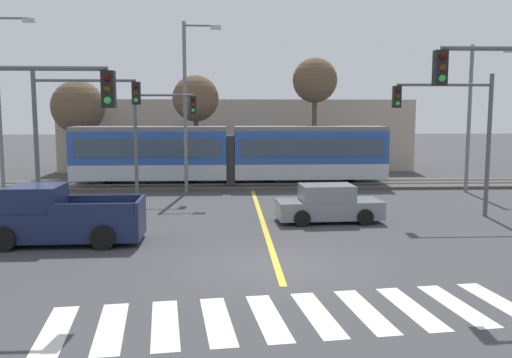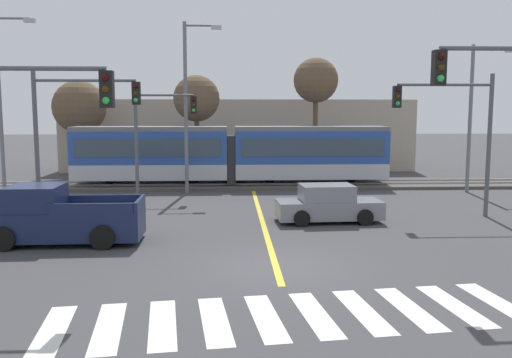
{
  "view_description": "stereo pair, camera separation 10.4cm",
  "coord_description": "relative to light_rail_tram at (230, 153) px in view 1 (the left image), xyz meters",
  "views": [
    {
      "loc": [
        -1.4,
        -15.09,
        4.38
      ],
      "look_at": [
        -0.2,
        7.76,
        1.6
      ],
      "focal_mm": 38.0,
      "sensor_mm": 36.0,
      "label": 1
    },
    {
      "loc": [
        -1.29,
        -15.1,
        4.38
      ],
      "look_at": [
        -0.2,
        7.76,
        1.6
      ],
      "focal_mm": 38.0,
      "sensor_mm": 36.0,
      "label": 2
    }
  ],
  "objects": [
    {
      "name": "light_rail_tram",
      "position": [
        0.0,
        0.0,
        0.0
      ],
      "size": [
        18.5,
        2.64,
        3.43
      ],
      "color": "#B7BAC1",
      "rests_on": "track_bed"
    },
    {
      "name": "bare_tree_west",
      "position": [
        -2.24,
        3.56,
        3.25
      ],
      "size": [
        3.03,
        3.03,
        6.87
      ],
      "color": "brown",
      "rests_on": "ground"
    },
    {
      "name": "rail_far",
      "position": [
        1.24,
        0.73,
        -1.82
      ],
      "size": [
        120.0,
        0.08,
        0.1
      ],
      "primitive_type": "cube",
      "color": "#939399",
      "rests_on": "track_bed"
    },
    {
      "name": "crosswalk_stripe_7",
      "position": [
        3.97,
        -20.71,
        -2.04
      ],
      "size": [
        0.89,
        2.85,
        0.01
      ],
      "primitive_type": "cube",
      "rotation": [
        0.0,
        0.0,
        0.12
      ],
      "color": "silver",
      "rests_on": "ground"
    },
    {
      "name": "traffic_light_far_left",
      "position": [
        -3.83,
        -3.94,
        1.71
      ],
      "size": [
        3.25,
        0.38,
        5.68
      ],
      "color": "#515459",
      "rests_on": "ground"
    },
    {
      "name": "street_lamp_west",
      "position": [
        -11.92,
        -3.16,
        3.25
      ],
      "size": [
        2.12,
        0.28,
        9.43
      ],
      "color": "slate",
      "rests_on": "ground"
    },
    {
      "name": "sedan_crossing",
      "position": [
        3.91,
        -10.84,
        -1.35
      ],
      "size": [
        4.29,
        2.09,
        1.52
      ],
      "color": "gray",
      "rests_on": "ground"
    },
    {
      "name": "crosswalk_stripe_0",
      "position": [
        -3.67,
        -21.63,
        -2.04
      ],
      "size": [
        0.89,
        2.85,
        0.01
      ],
      "primitive_type": "cube",
      "rotation": [
        0.0,
        0.0,
        0.12
      ],
      "color": "silver",
      "rests_on": "ground"
    },
    {
      "name": "crosswalk_stripe_3",
      "position": [
        -0.4,
        -21.23,
        -2.04
      ],
      "size": [
        0.89,
        2.85,
        0.01
      ],
      "primitive_type": "cube",
      "rotation": [
        0.0,
        0.0,
        0.12
      ],
      "color": "silver",
      "rests_on": "ground"
    },
    {
      "name": "crosswalk_stripe_8",
      "position": [
        5.06,
        -20.58,
        -2.04
      ],
      "size": [
        0.89,
        2.85,
        0.01
      ],
      "primitive_type": "cube",
      "rotation": [
        0.0,
        0.0,
        0.12
      ],
      "color": "silver",
      "rests_on": "ground"
    },
    {
      "name": "track_bed",
      "position": [
        1.24,
        0.01,
        -1.96
      ],
      "size": [
        120.0,
        4.0,
        0.18
      ],
      "primitive_type": "cube",
      "color": "#4C4742",
      "rests_on": "ground"
    },
    {
      "name": "crosswalk_stripe_1",
      "position": [
        -2.58,
        -21.49,
        -2.04
      ],
      "size": [
        0.89,
        2.85,
        0.01
      ],
      "primitive_type": "cube",
      "rotation": [
        0.0,
        0.0,
        0.12
      ],
      "color": "silver",
      "rests_on": "ground"
    },
    {
      "name": "ground_plane",
      "position": [
        1.24,
        -17.23,
        -2.05
      ],
      "size": [
        200.0,
        200.0,
        0.0
      ],
      "primitive_type": "plane",
      "color": "#3D3D3F"
    },
    {
      "name": "pickup_truck",
      "position": [
        -5.91,
        -14.05,
        -1.21
      ],
      "size": [
        5.44,
        2.33,
        1.98
      ],
      "color": "#192347",
      "rests_on": "ground"
    },
    {
      "name": "traffic_light_near_left",
      "position": [
        -5.3,
        -18.78,
        1.88
      ],
      "size": [
        3.75,
        0.38,
        6.03
      ],
      "color": "#515459",
      "rests_on": "ground"
    },
    {
      "name": "crosswalk_stripe_2",
      "position": [
        -1.49,
        -21.36,
        -2.04
      ],
      "size": [
        0.89,
        2.85,
        0.01
      ],
      "primitive_type": "cube",
      "rotation": [
        0.0,
        0.0,
        0.12
      ],
      "color": "silver",
      "rests_on": "ground"
    },
    {
      "name": "crosswalk_stripe_9",
      "position": [
        6.16,
        -20.45,
        -2.04
      ],
      "size": [
        0.89,
        2.85,
        0.01
      ],
      "primitive_type": "cube",
      "rotation": [
        0.0,
        0.0,
        0.12
      ],
      "color": "silver",
      "rests_on": "ground"
    },
    {
      "name": "bare_tree_far_west",
      "position": [
        -10.33,
        5.41,
        2.74
      ],
      "size": [
        3.61,
        3.61,
        6.62
      ],
      "color": "brown",
      "rests_on": "ground"
    },
    {
      "name": "traffic_light_mid_left",
      "position": [
        -6.34,
        -10.35,
        2.02
      ],
      "size": [
        4.25,
        0.38,
        6.1
      ],
      "color": "#515459",
      "rests_on": "ground"
    },
    {
      "name": "crosswalk_stripe_5",
      "position": [
        1.79,
        -20.97,
        -2.04
      ],
      "size": [
        0.89,
        2.85,
        0.01
      ],
      "primitive_type": "cube",
      "rotation": [
        0.0,
        0.0,
        0.12
      ],
      "color": "silver",
      "rests_on": "ground"
    },
    {
      "name": "building_backdrop_far",
      "position": [
        0.62,
        10.91,
        0.65
      ],
      "size": [
        26.67,
        6.0,
        5.4
      ],
      "primitive_type": "cube",
      "color": "tan",
      "rests_on": "ground"
    },
    {
      "name": "lane_centre_line",
      "position": [
        1.24,
        -10.52,
        -2.05
      ],
      "size": [
        0.2,
        17.04,
        0.01
      ],
      "primitive_type": "cube",
      "color": "gold",
      "rests_on": "ground"
    },
    {
      "name": "crosswalk_stripe_4",
      "position": [
        0.69,
        -21.1,
        -2.04
      ],
      "size": [
        0.89,
        2.85,
        0.01
      ],
      "primitive_type": "cube",
      "rotation": [
        0.0,
        0.0,
        0.12
      ],
      "color": "silver",
      "rests_on": "ground"
    },
    {
      "name": "rail_near",
      "position": [
        1.24,
        -0.71,
        -1.82
      ],
      "size": [
        120.0,
        0.08,
        0.1
      ],
      "primitive_type": "cube",
      "color": "#939399",
      "rests_on": "track_bed"
    },
    {
      "name": "street_lamp_centre",
      "position": [
        -2.29,
        -2.51,
        3.15
      ],
      "size": [
        2.08,
        0.28,
        9.25
      ],
      "color": "slate",
      "rests_on": "ground"
    },
    {
      "name": "crosswalk_stripe_6",
      "position": [
        2.88,
        -20.84,
        -2.04
      ],
      "size": [
        0.89,
        2.85,
        0.01
      ],
      "primitive_type": "cube",
      "rotation": [
        0.0,
        0.0,
        0.12
      ],
      "color": "silver",
      "rests_on": "ground"
    },
    {
      "name": "street_lamp_east",
      "position": [
        13.41,
        -2.96,
        2.6
      ],
      "size": [
        2.48,
        0.28,
        8.08
      ],
      "color": "slate",
      "rests_on": "ground"
    },
    {
      "name": "bare_tree_east",
      "position": [
        5.64,
        3.85,
        4.43
      ],
      "size": [
        2.97,
        2.97,
        8.04
      ],
      "color": "brown",
      "rests_on": "ground"
    },
    {
      "name": "traffic_light_mid_right",
      "position": [
        9.41,
        -10.01,
        1.95
      ],
      "size": [
        4.25,
        0.38,
        6.02
      ],
      "color": "#515459",
      "rests_on": "ground"
    }
  ]
}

